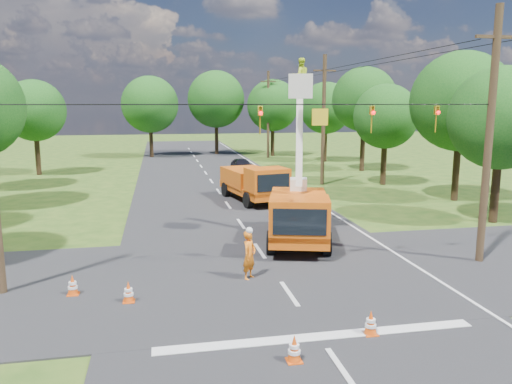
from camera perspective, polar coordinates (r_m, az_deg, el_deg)
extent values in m
plane|color=#274916|center=(36.17, -4.30, -0.01)|extent=(140.00, 140.00, 0.00)
cube|color=black|center=(36.17, -4.30, -0.01)|extent=(12.00, 100.00, 0.06)
cube|color=black|center=(18.94, 2.26, -9.45)|extent=(56.00, 10.00, 0.07)
cube|color=silver|center=(14.33, 7.23, -16.24)|extent=(9.00, 0.45, 0.02)
cube|color=silver|center=(37.23, 4.29, 0.28)|extent=(0.12, 90.00, 0.02)
cube|color=#D6510F|center=(23.21, 4.87, -3.73)|extent=(4.13, 7.10, 0.50)
cube|color=#D6510F|center=(20.68, 4.97, -2.97)|extent=(2.87, 2.47, 1.67)
cube|color=black|center=(19.74, 5.01, -3.44)|extent=(2.06, 0.62, 1.06)
cube|color=#D6510F|center=(23.93, 4.87, -1.58)|extent=(3.61, 4.67, 1.12)
cylinder|color=black|center=(21.25, 1.74, -5.81)|extent=(0.61, 1.08, 1.03)
cylinder|color=black|center=(21.29, 8.08, -5.88)|extent=(0.61, 1.08, 1.03)
cylinder|color=black|center=(25.35, 2.16, -3.18)|extent=(0.61, 1.08, 1.03)
cylinder|color=black|center=(25.38, 7.46, -3.25)|extent=(0.61, 1.08, 1.03)
cube|color=silver|center=(24.98, 4.87, 0.87)|extent=(1.03, 1.03, 0.61)
cube|color=silver|center=(24.09, 4.98, 6.40)|extent=(0.69, 1.52, 4.84)
cube|color=silver|center=(22.89, 5.10, 11.93)|extent=(1.30, 1.30, 1.06)
imported|color=#C6E526|center=(22.90, 5.12, 12.99)|extent=(0.85, 0.69, 1.63)
cube|color=#D6510F|center=(32.72, -0.38, 0.34)|extent=(3.65, 6.87, 0.49)
cube|color=#D6510F|center=(30.46, 1.28, 1.22)|extent=(2.71, 2.29, 1.63)
cube|color=black|center=(29.61, 2.00, 1.07)|extent=(2.04, 0.48, 1.03)
cube|color=#D6510F|center=(33.41, -0.94, 1.73)|extent=(3.31, 4.45, 1.09)
cylinder|color=black|center=(30.46, -0.90, -0.94)|extent=(0.54, 1.05, 1.00)
cylinder|color=black|center=(31.36, 2.98, -0.63)|extent=(0.54, 1.05, 1.00)
cylinder|color=black|center=(34.28, -3.45, 0.29)|extent=(0.54, 1.05, 1.00)
cylinder|color=black|center=(35.08, 0.08, 0.53)|extent=(0.54, 1.05, 1.00)
imported|color=orange|center=(18.22, -0.76, -7.24)|extent=(0.76, 0.78, 1.81)
imported|color=black|center=(45.42, -1.65, 2.99)|extent=(1.72, 4.19, 1.42)
cone|color=#DB490B|center=(12.93, 4.39, -17.37)|extent=(0.36, 0.36, 0.70)
cube|color=#DB490B|center=(13.09, 4.37, -18.69)|extent=(0.38, 0.38, 0.04)
cylinder|color=white|center=(12.90, 4.39, -17.13)|extent=(0.26, 0.26, 0.09)
cylinder|color=white|center=(12.97, 4.38, -17.72)|extent=(0.31, 0.31, 0.09)
cone|color=#DB490B|center=(14.57, 12.98, -14.31)|extent=(0.36, 0.36, 0.70)
cube|color=#DB490B|center=(14.71, 12.92, -15.51)|extent=(0.38, 0.38, 0.04)
cylinder|color=white|center=(14.55, 12.99, -14.09)|extent=(0.26, 0.26, 0.09)
cylinder|color=white|center=(14.61, 12.96, -14.63)|extent=(0.31, 0.31, 0.09)
cone|color=#DB490B|center=(25.64, 3.42, -3.34)|extent=(0.36, 0.36, 0.70)
cube|color=#DB490B|center=(25.72, 3.42, -4.08)|extent=(0.38, 0.38, 0.04)
cylinder|color=white|center=(25.63, 3.42, -3.21)|extent=(0.26, 0.26, 0.09)
cylinder|color=white|center=(25.66, 3.42, -3.54)|extent=(0.31, 0.31, 0.09)
cone|color=#DB490B|center=(28.45, 4.44, -2.01)|extent=(0.36, 0.36, 0.70)
cube|color=#DB490B|center=(28.52, 4.43, -2.68)|extent=(0.38, 0.38, 0.04)
cylinder|color=white|center=(28.43, 4.44, -1.89)|extent=(0.26, 0.26, 0.09)
cylinder|color=white|center=(28.46, 4.44, -2.19)|extent=(0.31, 0.31, 0.09)
cone|color=#DB490B|center=(16.83, -14.37, -10.96)|extent=(0.36, 0.36, 0.70)
cube|color=#DB490B|center=(16.96, -14.32, -12.03)|extent=(0.38, 0.38, 0.04)
cylinder|color=white|center=(16.81, -14.38, -10.77)|extent=(0.26, 0.26, 0.09)
cylinder|color=white|center=(16.87, -14.36, -11.24)|extent=(0.31, 0.31, 0.09)
cone|color=#DB490B|center=(17.97, -20.23, -9.91)|extent=(0.36, 0.36, 0.70)
cube|color=#DB490B|center=(18.08, -20.16, -10.92)|extent=(0.38, 0.38, 0.04)
cylinder|color=white|center=(17.95, -20.24, -9.73)|extent=(0.26, 0.26, 0.09)
cylinder|color=white|center=(18.00, -20.21, -10.18)|extent=(0.31, 0.31, 0.09)
cone|color=#DB490B|center=(32.87, 4.63, -0.37)|extent=(0.36, 0.36, 0.70)
cube|color=#DB490B|center=(32.93, 4.62, -0.95)|extent=(0.38, 0.38, 0.04)
cylinder|color=white|center=(32.85, 4.63, -0.26)|extent=(0.26, 0.26, 0.09)
cylinder|color=white|center=(32.88, 4.63, -0.52)|extent=(0.31, 0.31, 0.09)
cylinder|color=#4C3823|center=(21.52, 25.08, 5.59)|extent=(0.30, 0.30, 10.00)
cube|color=#4C3823|center=(21.62, 25.86, 15.67)|extent=(1.80, 0.12, 0.12)
cylinder|color=#4C3823|center=(39.47, 7.72, 8.08)|extent=(0.30, 0.30, 10.00)
cube|color=#4C3823|center=(39.52, 7.85, 13.59)|extent=(1.80, 0.12, 0.12)
cylinder|color=#4C3823|center=(58.76, 1.40, 8.81)|extent=(0.30, 0.30, 10.00)
cube|color=#4C3823|center=(58.79, 1.42, 12.51)|extent=(1.80, 0.12, 0.12)
cylinder|color=black|center=(17.74, 0.80, 9.98)|extent=(18.00, 0.04, 0.04)
cube|color=gold|center=(18.29, 7.32, 8.49)|extent=(0.60, 0.05, 0.60)
imported|color=gold|center=(17.73, 0.48, 8.20)|extent=(0.16, 0.20, 1.00)
sphere|color=#FF0C0C|center=(17.61, 0.56, 9.00)|extent=(0.14, 0.14, 0.14)
imported|color=gold|center=(19.02, 13.10, 8.07)|extent=(0.16, 0.20, 1.00)
sphere|color=#FF0C0C|center=(18.90, 13.28, 8.81)|extent=(0.14, 0.14, 0.14)
imported|color=gold|center=(20.22, 19.91, 7.84)|extent=(0.16, 0.20, 1.00)
sphere|color=#FF0C0C|center=(20.11, 20.13, 8.53)|extent=(0.14, 0.14, 0.14)
cylinder|color=#382616|center=(48.74, -23.69, 4.19)|extent=(0.44, 0.44, 4.05)
sphere|color=#144B15|center=(48.55, -24.00, 8.51)|extent=(5.40, 5.40, 5.40)
cylinder|color=#382616|center=(29.60, 25.71, 0.63)|extent=(0.44, 0.44, 3.96)
sphere|color=#144B15|center=(29.28, 26.25, 7.60)|extent=(5.40, 5.40, 5.40)
cylinder|color=#382616|center=(35.28, 21.93, 2.79)|extent=(0.44, 0.44, 4.58)
sphere|color=#144B15|center=(35.05, 22.38, 9.54)|extent=(6.40, 6.40, 6.40)
cylinder|color=#382616|center=(40.53, 14.39, 3.50)|extent=(0.44, 0.44, 3.78)
sphere|color=#144B15|center=(40.30, 14.61, 8.36)|extent=(5.00, 5.00, 5.00)
cylinder|color=#382616|center=(48.40, 12.09, 5.20)|extent=(0.44, 0.44, 4.75)
sphere|color=#144B15|center=(48.24, 12.28, 10.31)|extent=(6.00, 6.00, 6.00)
cylinder|color=#382616|center=(55.52, 7.88, 5.61)|extent=(0.44, 0.44, 4.14)
sphere|color=#144B15|center=(55.35, 7.98, 9.49)|extent=(5.60, 5.60, 5.60)
cylinder|color=#382616|center=(60.51, -11.90, 5.98)|extent=(0.44, 0.44, 4.40)
sphere|color=#144B15|center=(60.37, -12.03, 9.77)|extent=(6.60, 6.60, 6.60)
cylinder|color=#382616|center=(62.89, -4.53, 6.51)|extent=(0.44, 0.44, 4.84)
sphere|color=#144B15|center=(62.77, -4.59, 10.52)|extent=(7.00, 7.00, 7.00)
cylinder|color=#382616|center=(61.05, 1.91, 6.18)|extent=(0.44, 0.44, 4.31)
sphere|color=#144B15|center=(60.91, 1.93, 9.86)|extent=(6.20, 6.20, 6.20)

